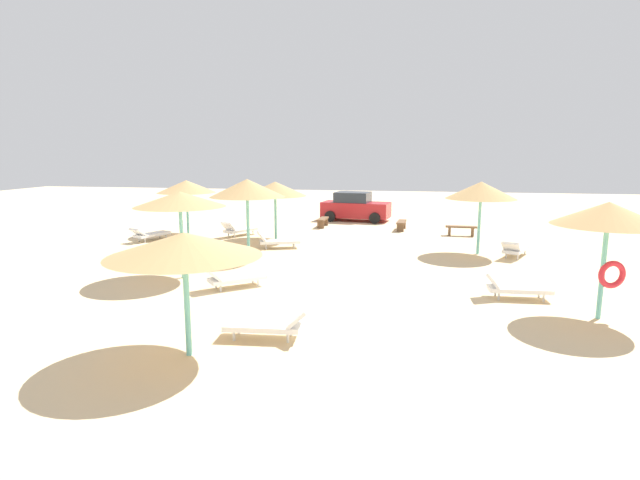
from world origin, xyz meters
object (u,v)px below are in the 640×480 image
Objects in this scene: parasol_0 at (481,190)px; parasol_4 at (184,245)px; parasol_6 at (186,187)px; lounger_0 at (515,249)px; lounger_3 at (233,278)px; parasol_5 at (247,188)px; lounger_4 at (269,325)px; lounger_2 at (239,230)px; bench_0 at (401,224)px; lounger_6 at (150,234)px; bench_1 at (461,229)px; parked_car at (355,207)px; lounger_1 at (514,287)px; bench_2 at (323,221)px; parasol_3 at (180,199)px; lounger_5 at (277,241)px; parasol_2 at (275,189)px; parasol_1 at (608,215)px.

parasol_4 is (-7.12, -11.71, -0.28)m from parasol_0.
lounger_0 is at bearing -10.70° from parasol_6.
parasol_0 reaches higher than lounger_3.
lounger_4 is at bearing -68.82° from parasol_5.
lounger_2 is 8.53m from bench_0.
lounger_4 is (-5.76, -10.52, -2.26)m from parasol_0.
lounger_6 is at bearing 129.08° from lounger_4.
parasol_6 is at bearing 114.92° from parasol_4.
parasol_0 is at bearing -1.81° from lounger_6.
parked_car is at bearing 141.73° from bench_1.
lounger_2 is at bearing 105.51° from parasol_4.
lounger_1 is at bearing -24.51° from lounger_6.
parasol_6 reaches higher than bench_2.
parasol_3 is at bearing -154.61° from lounger_0.
bench_2 is (-4.30, 0.39, 0.00)m from bench_0.
lounger_1 is 7.30m from lounger_4.
lounger_5 is 9.40m from bench_1.
parasol_4 is at bearing -126.74° from lounger_0.
parasol_4 is at bearing -82.13° from parasol_2.
lounger_5 is at bearing 72.97° from parasol_3.
parasol_3 reaches higher than lounger_3.
parasol_1 reaches higher than lounger_3.
bench_2 is at bearing 121.66° from lounger_1.
lounger_1 is 0.45× the size of parked_car.
parasol_0 reaches higher than parasol_6.
lounger_3 is at bearing -47.00° from lounger_6.
lounger_5 reaches higher than bench_0.
parked_car reaches higher than lounger_4.
parasol_5 is 2.03× the size of bench_2.
parasol_1 reaches higher than parasol_6.
lounger_2 is at bearing 134.62° from lounger_5.
parasol_2 is 1.55× the size of lounger_1.
lounger_1 is 16.57m from parked_car.
parasol_1 reaches higher than parasol_4.
parasol_4 is at bearing -112.98° from bench_1.
lounger_2 is at bearing 167.33° from lounger_0.
parasol_4 is 2.01× the size of bench_0.
parasol_5 reaches higher than lounger_4.
parasol_5 is at bearing 101.15° from parasol_4.
parasol_5 reaches higher than bench_1.
lounger_1 is at bearing 35.06° from lounger_4.
parasol_2 is at bearing 96.55° from lounger_3.
bench_2 is (-8.86, 6.50, 0.03)m from lounger_0.
parasol_3 is 1.52× the size of lounger_4.
bench_2 is 3.26m from parked_car.
lounger_0 is 11.93m from parked_car.
parasol_0 is at bearing 58.70° from parasol_4.
parasol_2 is (-9.00, 1.88, -0.19)m from parasol_0.
parasol_3 reaches higher than lounger_6.
parked_car is (-2.82, 3.25, 0.48)m from bench_0.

